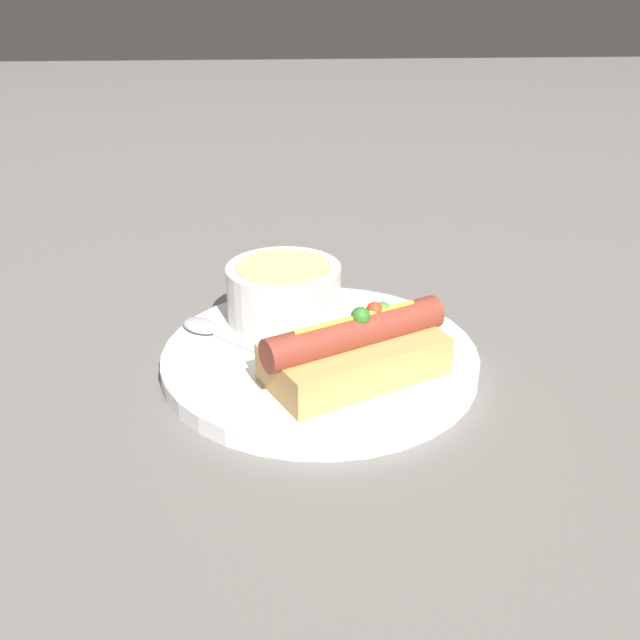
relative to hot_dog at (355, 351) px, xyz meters
name	(u,v)px	position (x,y,z in m)	size (l,w,h in m)	color
ground_plane	(320,367)	(-0.03, 0.04, -0.04)	(4.00, 4.00, 0.00)	slate
dinner_plate	(320,359)	(-0.03, 0.04, -0.03)	(0.27, 0.27, 0.02)	white
hot_dog	(355,351)	(0.00, 0.00, 0.00)	(0.16, 0.13, 0.06)	tan
soup_bowl	(284,290)	(-0.05, 0.11, 0.01)	(0.10, 0.10, 0.05)	silver
spoon	(222,335)	(-0.11, 0.07, -0.02)	(0.14, 0.13, 0.01)	#B7B7BC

